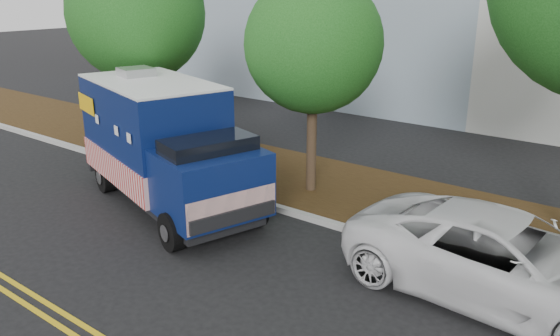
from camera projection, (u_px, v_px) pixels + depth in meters
The scene contains 10 objects.
ground at pixel (211, 219), 13.25m from camera, with size 120.00×120.00×0.00m, color black.
curb at pixel (248, 199), 14.28m from camera, with size 120.00×0.18×0.15m, color #9E9E99.
mulch_strip at pixel (295, 178), 15.86m from camera, with size 120.00×4.00×0.15m, color black.
centerline_near at pixel (39, 298), 9.89m from camera, with size 120.00×0.10×0.01m, color gold.
centerline_far at pixel (26, 304), 9.70m from camera, with size 120.00×0.10×0.01m, color gold.
tree_a at pixel (137, 14), 17.24m from camera, with size 4.33×4.33×6.72m.
tree_b at pixel (313, 44), 13.57m from camera, with size 3.48×3.48×5.75m.
sign_post at pixel (147, 132), 16.40m from camera, with size 0.06×0.06×2.40m, color #473828.
food_truck at pixel (163, 147), 13.83m from camera, with size 6.69×4.04×3.33m.
white_car at pixel (506, 260), 9.64m from camera, with size 2.63×5.69×1.58m, color silver.
Camera 1 is at (8.72, -8.64, 5.40)m, focal length 35.00 mm.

